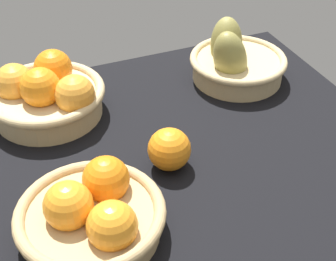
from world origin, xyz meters
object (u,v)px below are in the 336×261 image
at_px(loose_orange_front_gap, 169,149).
at_px(basket_far_right_pears, 235,61).
at_px(basket_near_left, 92,214).
at_px(basket_far_left, 47,94).

bearing_deg(loose_orange_front_gap, basket_far_right_pears, 41.70).
relative_size(basket_near_left, loose_orange_front_gap, 2.99).
height_order(basket_far_right_pears, loose_orange_front_gap, basket_far_right_pears).
xyz_separation_m(basket_near_left, basket_far_right_pears, (0.44, 0.34, 0.00)).
bearing_deg(loose_orange_front_gap, basket_near_left, -149.54).
height_order(basket_far_right_pears, basket_far_left, basket_far_right_pears).
xyz_separation_m(basket_far_left, loose_orange_front_gap, (0.18, -0.26, -0.01)).
relative_size(basket_far_left, loose_orange_front_gap, 3.06).
distance_m(basket_far_right_pears, basket_far_left, 0.44).
distance_m(basket_far_left, loose_orange_front_gap, 0.31).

